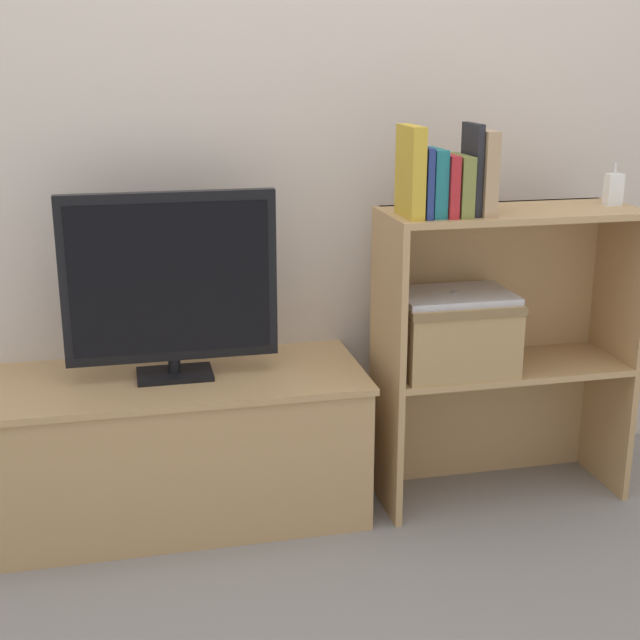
{
  "coord_description": "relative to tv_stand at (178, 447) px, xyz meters",
  "views": [
    {
      "loc": [
        -0.55,
        -2.28,
        1.36
      ],
      "look_at": [
        0.0,
        0.16,
        0.62
      ],
      "focal_mm": 50.0,
      "sensor_mm": 36.0,
      "label": 1
    }
  ],
  "objects": [
    {
      "name": "book_tan",
      "position": [
        0.89,
        -0.12,
        0.81
      ],
      "size": [
        0.04,
        0.16,
        0.24
      ],
      "color": "tan",
      "rests_on": "bookshelf_upper_tier"
    },
    {
      "name": "book_olive",
      "position": [
        0.82,
        -0.12,
        0.78
      ],
      "size": [
        0.04,
        0.16,
        0.17
      ],
      "color": "olive",
      "rests_on": "bookshelf_upper_tier"
    },
    {
      "name": "storage_basket_left",
      "position": [
        0.83,
        -0.08,
        0.33
      ],
      "size": [
        0.35,
        0.28,
        0.22
      ],
      "color": "tan",
      "rests_on": "bookshelf_lower_tier"
    },
    {
      "name": "laptop",
      "position": [
        0.83,
        -0.08,
        0.45
      ],
      "size": [
        0.34,
        0.24,
        0.02
      ],
      "color": "#BCBCC1",
      "rests_on": "storage_basket_left"
    },
    {
      "name": "book_charcoal",
      "position": [
        0.85,
        -0.12,
        0.82
      ],
      "size": [
        0.02,
        0.13,
        0.26
      ],
      "color": "#232328",
      "rests_on": "bookshelf_upper_tier"
    },
    {
      "name": "tv_stand",
      "position": [
        0.0,
        0.0,
        0.0
      ],
      "size": [
        1.12,
        0.47,
        0.45
      ],
      "color": "tan",
      "rests_on": "ground_plane"
    },
    {
      "name": "wall_back",
      "position": [
        0.42,
        0.26,
        0.97
      ],
      "size": [
        10.0,
        0.05,
        2.4
      ],
      "color": "beige",
      "rests_on": "ground_plane"
    },
    {
      "name": "bookshelf_lower_tier",
      "position": [
        1.01,
        -0.01,
        0.05
      ],
      "size": [
        0.77,
        0.31,
        0.44
      ],
      "color": "tan",
      "rests_on": "ground_plane"
    },
    {
      "name": "baby_monitor",
      "position": [
        1.34,
        -0.07,
        0.75
      ],
      "size": [
        0.05,
        0.03,
        0.13
      ],
      "color": "white",
      "rests_on": "bookshelf_upper_tier"
    },
    {
      "name": "book_teal",
      "position": [
        0.74,
        -0.12,
        0.79
      ],
      "size": [
        0.04,
        0.14,
        0.19
      ],
      "color": "#1E7075",
      "rests_on": "bookshelf_upper_tier"
    },
    {
      "name": "ground_plane",
      "position": [
        0.42,
        -0.23,
        -0.23
      ],
      "size": [
        16.0,
        16.0,
        0.0
      ],
      "primitive_type": "plane",
      "color": "gray"
    },
    {
      "name": "bookshelf_upper_tier",
      "position": [
        1.01,
        -0.01,
        0.51
      ],
      "size": [
        0.77,
        0.31,
        0.48
      ],
      "color": "tan",
      "rests_on": "bookshelf_lower_tier"
    },
    {
      "name": "book_crimson",
      "position": [
        0.78,
        -0.12,
        0.78
      ],
      "size": [
        0.03,
        0.16,
        0.17
      ],
      "color": "#B22328",
      "rests_on": "bookshelf_upper_tier"
    },
    {
      "name": "tv",
      "position": [
        0.0,
        -0.0,
        0.51
      ],
      "size": [
        0.61,
        0.14,
        0.55
      ],
      "color": "black",
      "rests_on": "tv_stand"
    },
    {
      "name": "book_navy",
      "position": [
        0.71,
        -0.12,
        0.79
      ],
      "size": [
        0.02,
        0.15,
        0.2
      ],
      "color": "navy",
      "rests_on": "bookshelf_upper_tier"
    },
    {
      "name": "book_mustard",
      "position": [
        0.67,
        -0.12,
        0.82
      ],
      "size": [
        0.04,
        0.16,
        0.25
      ],
      "color": "gold",
      "rests_on": "bookshelf_upper_tier"
    }
  ]
}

